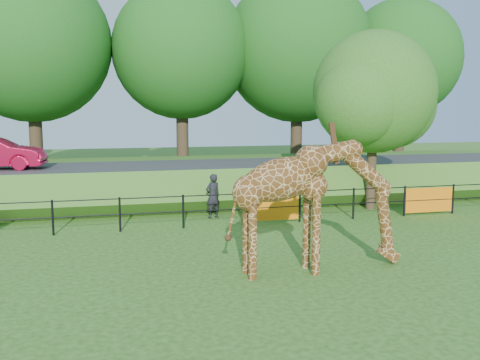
{
  "coord_description": "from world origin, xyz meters",
  "views": [
    {
      "loc": [
        -2.39,
        -8.89,
        3.84
      ],
      "look_at": [
        1.0,
        4.48,
        2.0
      ],
      "focal_mm": 40.0,
      "sensor_mm": 36.0,
      "label": 1
    }
  ],
  "objects": [
    {
      "name": "bg_tree_line",
      "position": [
        1.89,
        22.0,
        7.19
      ],
      "size": [
        37.3,
        8.8,
        11.82
      ],
      "color": "#322216",
      "rests_on": "ground"
    },
    {
      "name": "giraffe",
      "position": [
        2.42,
        2.67,
        1.57
      ],
      "size": [
        4.4,
        0.87,
        3.13
      ],
      "primitive_type": null,
      "rotation": [
        0.0,
        0.0,
        0.02
      ],
      "color": "#583112",
      "rests_on": "ground"
    },
    {
      "name": "perimeter_fence",
      "position": [
        0.0,
        8.0,
        0.55
      ],
      "size": [
        28.07,
        0.1,
        1.1
      ],
      "primitive_type": null,
      "color": "black",
      "rests_on": "ground"
    },
    {
      "name": "embankment",
      "position": [
        0.0,
        15.5,
        0.65
      ],
      "size": [
        40.0,
        9.0,
        1.3
      ],
      "primitive_type": "cube",
      "color": "#2A5314",
      "rests_on": "ground"
    },
    {
      "name": "visitor",
      "position": [
        1.26,
        9.41,
        0.78
      ],
      "size": [
        0.67,
        0.55,
        1.57
      ],
      "primitive_type": "imported",
      "rotation": [
        0.0,
        0.0,
        3.5
      ],
      "color": "black",
      "rests_on": "ground"
    },
    {
      "name": "tree_east",
      "position": [
        7.6,
        9.63,
        4.28
      ],
      "size": [
        5.4,
        4.71,
        6.76
      ],
      "color": "#322216",
      "rests_on": "ground"
    },
    {
      "name": "ground",
      "position": [
        0.0,
        0.0,
        0.0
      ],
      "size": [
        90.0,
        90.0,
        0.0
      ],
      "primitive_type": "plane",
      "color": "#2A5314",
      "rests_on": "ground"
    },
    {
      "name": "road",
      "position": [
        0.0,
        14.0,
        1.36
      ],
      "size": [
        40.0,
        5.0,
        0.12
      ],
      "primitive_type": "cube",
      "color": "#2F2F31",
      "rests_on": "embankment"
    }
  ]
}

